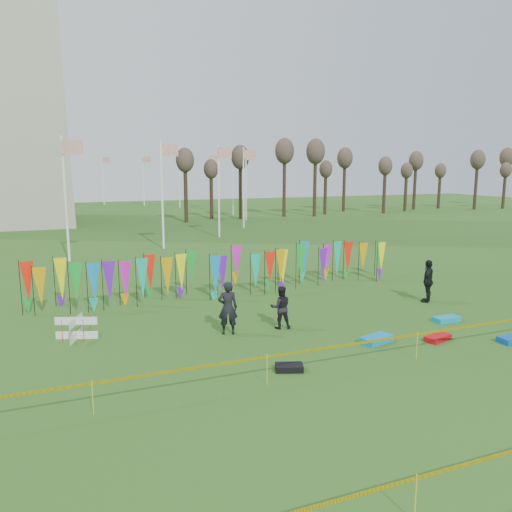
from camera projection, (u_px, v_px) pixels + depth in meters
name	position (u px, v px, depth m)	size (l,w,h in m)	color
ground	(315.00, 359.00, 15.85)	(160.00, 160.00, 0.00)	#285217
banner_row	(231.00, 268.00, 23.91)	(18.64, 0.64, 2.13)	black
caution_tape_near	(328.00, 349.00, 14.57)	(26.00, 0.02, 0.90)	yellow
caution_tape_far	(493.00, 459.00, 9.09)	(26.00, 0.02, 0.90)	yellow
tree_line	(370.00, 167.00, 66.70)	(53.92, 1.92, 7.84)	#38261C
box_kite	(76.00, 328.00, 17.63)	(0.76, 0.76, 0.84)	#B50D0F
person_left	(228.00, 308.00, 18.13)	(0.72, 0.53, 1.97)	black
person_mid	(281.00, 307.00, 18.81)	(0.80, 0.49, 1.64)	black
person_right	(428.00, 281.00, 22.49)	(1.14, 0.65, 1.94)	black
kite_bag_turquoise	(377.00, 339.00, 17.36)	(1.18, 0.59, 0.24)	#0D86C8
kite_bag_blue	(512.00, 339.00, 17.39)	(0.99, 0.52, 0.21)	#0A4FB0
kite_bag_red	(438.00, 338.00, 17.59)	(1.05, 0.48, 0.19)	red
kite_bag_black	(289.00, 367.00, 14.97)	(0.83, 0.48, 0.19)	black
kite_bag_teal	(447.00, 319.00, 19.73)	(1.06, 0.51, 0.20)	#0D9AC1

